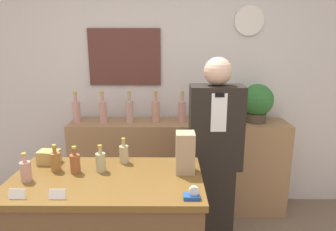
{
  "coord_description": "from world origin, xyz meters",
  "views": [
    {
      "loc": [
        0.08,
        -1.18,
        1.79
      ],
      "look_at": [
        0.07,
        1.15,
        1.21
      ],
      "focal_mm": 32.0,
      "sensor_mm": 36.0,
      "label": 1
    }
  ],
  "objects": [
    {
      "name": "counter_bottle_1",
      "position": [
        -0.66,
        0.65,
        1.02
      ],
      "size": [
        0.06,
        0.06,
        0.18
      ],
      "color": "#9B6532",
      "rests_on": "display_counter"
    },
    {
      "name": "back_wall",
      "position": [
        -0.0,
        2.0,
        1.36
      ],
      "size": [
        5.2,
        0.09,
        2.7
      ],
      "color": "silver",
      "rests_on": "ground_plane"
    },
    {
      "name": "price_card_right",
      "position": [
        -0.52,
        0.28,
        0.98
      ],
      "size": [
        0.09,
        0.02,
        0.06
      ],
      "color": "white",
      "rests_on": "display_counter"
    },
    {
      "name": "counter_bottle_4",
      "position": [
        -0.24,
        0.78,
        1.02
      ],
      "size": [
        0.06,
        0.06,
        0.18
      ],
      "color": "tan",
      "rests_on": "display_counter"
    },
    {
      "name": "shelf_bottle_2",
      "position": [
        -0.32,
        1.76,
        1.1
      ],
      "size": [
        0.08,
        0.08,
        0.31
      ],
      "color": "tan",
      "rests_on": "back_shelf"
    },
    {
      "name": "potted_plant",
      "position": [
        0.96,
        1.77,
        1.2
      ],
      "size": [
        0.32,
        0.32,
        0.39
      ],
      "color": "#4C3D2D",
      "rests_on": "back_shelf"
    },
    {
      "name": "counter_bottle_3",
      "position": [
        -0.37,
        0.64,
        1.02
      ],
      "size": [
        0.06,
        0.06,
        0.18
      ],
      "color": "tan",
      "rests_on": "display_counter"
    },
    {
      "name": "shelf_bottle_5",
      "position": [
        0.47,
        1.76,
        1.1
      ],
      "size": [
        0.08,
        0.08,
        0.31
      ],
      "color": "tan",
      "rests_on": "back_shelf"
    },
    {
      "name": "counter_bottle_2",
      "position": [
        -0.53,
        0.62,
        1.02
      ],
      "size": [
        0.06,
        0.06,
        0.18
      ],
      "color": "brown",
      "rests_on": "display_counter"
    },
    {
      "name": "counter_bottle_0",
      "position": [
        -0.79,
        0.5,
        1.02
      ],
      "size": [
        0.06,
        0.06,
        0.18
      ],
      "color": "tan",
      "rests_on": "display_counter"
    },
    {
      "name": "shelf_bottle_4",
      "position": [
        0.21,
        1.76,
        1.1
      ],
      "size": [
        0.08,
        0.08,
        0.31
      ],
      "color": "tan",
      "rests_on": "back_shelf"
    },
    {
      "name": "shelf_bottle_3",
      "position": [
        -0.06,
        1.77,
        1.1
      ],
      "size": [
        0.08,
        0.08,
        0.31
      ],
      "color": "tan",
      "rests_on": "back_shelf"
    },
    {
      "name": "paper_bag",
      "position": [
        0.18,
        0.63,
        1.09
      ],
      "size": [
        0.12,
        0.12,
        0.27
      ],
      "color": "tan",
      "rests_on": "display_counter"
    },
    {
      "name": "shopkeeper",
      "position": [
        0.46,
        1.15,
        0.83
      ],
      "size": [
        0.42,
        0.27,
        1.67
      ],
      "color": "black",
      "rests_on": "ground_plane"
    },
    {
      "name": "shelf_bottle_6",
      "position": [
        0.74,
        1.75,
        1.1
      ],
      "size": [
        0.08,
        0.08,
        0.31
      ],
      "color": "tan",
      "rests_on": "back_shelf"
    },
    {
      "name": "back_shelf",
      "position": [
        0.18,
        1.76,
        0.49
      ],
      "size": [
        2.22,
        0.36,
        0.98
      ],
      "color": "#9E754C",
      "rests_on": "ground_plane"
    },
    {
      "name": "shelf_bottle_1",
      "position": [
        -0.59,
        1.74,
        1.1
      ],
      "size": [
        0.08,
        0.08,
        0.31
      ],
      "color": "tan",
      "rests_on": "back_shelf"
    },
    {
      "name": "gift_box",
      "position": [
        -0.76,
        0.77,
        1.0
      ],
      "size": [
        0.15,
        0.11,
        0.09
      ],
      "color": "tan",
      "rests_on": "display_counter"
    },
    {
      "name": "price_card_left",
      "position": [
        -0.74,
        0.28,
        0.98
      ],
      "size": [
        0.09,
        0.02,
        0.06
      ],
      "color": "white",
      "rests_on": "display_counter"
    },
    {
      "name": "tape_dispenser",
      "position": [
        0.21,
        0.29,
        0.98
      ],
      "size": [
        0.09,
        0.06,
        0.07
      ],
      "color": "#1E4799",
      "rests_on": "display_counter"
    },
    {
      "name": "shelf_bottle_0",
      "position": [
        -0.85,
        1.74,
        1.1
      ],
      "size": [
        0.08,
        0.08,
        0.31
      ],
      "color": "tan",
      "rests_on": "back_shelf"
    }
  ]
}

